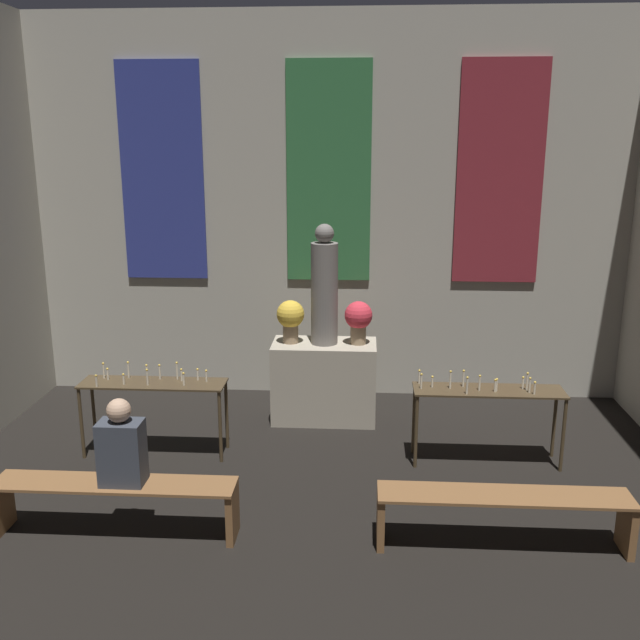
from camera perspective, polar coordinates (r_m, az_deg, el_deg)
The scene contains 10 objects.
wall_back at distance 8.92m, azimuth 0.72°, elevation 8.85°, with size 7.57×0.16×4.71m.
altar at distance 8.39m, azimuth 0.34°, elevation -4.92°, with size 1.20×0.62×0.93m.
statue at distance 8.09m, azimuth 0.35°, elevation 2.49°, with size 0.31×0.31×1.38m.
flower_vase_left at distance 8.20m, azimuth -2.38°, elevation 0.19°, with size 0.32×0.32×0.50m.
flower_vase_right at distance 8.16m, azimuth 3.09°, elevation 0.10°, with size 0.32×0.32×0.50m.
candle_rack_left at distance 7.63m, azimuth -13.19°, elevation -5.57°, with size 1.51×0.40×0.98m.
candle_rack_right at distance 7.42m, azimuth 13.27°, elevation -6.15°, with size 1.51×0.40×0.98m.
pew_back_left at distance 6.35m, azimuth -16.08°, elevation -13.40°, with size 2.03×0.36×0.47m.
pew_back_right at distance 6.12m, azimuth 14.46°, elevation -14.39°, with size 2.03×0.36×0.47m.
person_seated at distance 6.13m, azimuth -15.60°, elevation -9.74°, with size 0.36×0.24×0.74m.
Camera 1 is at (0.44, 2.65, 3.26)m, focal length 40.00 mm.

